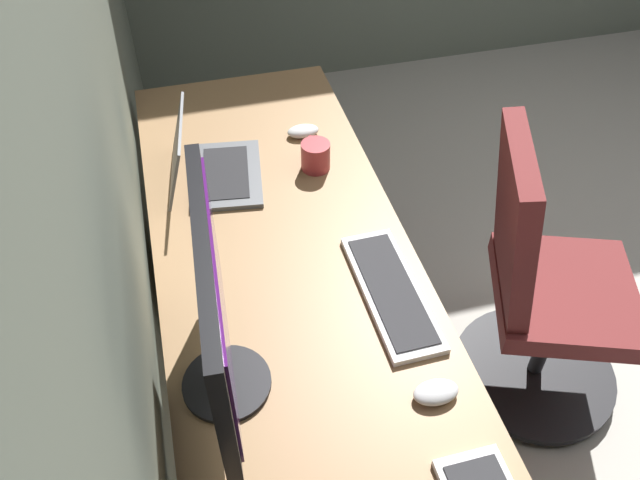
{
  "coord_description": "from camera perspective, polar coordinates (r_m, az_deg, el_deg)",
  "views": [
    {
      "loc": [
        -1.17,
        1.91,
        1.98
      ],
      "look_at": [
        -0.17,
        1.65,
        0.95
      ],
      "focal_mm": 36.34,
      "sensor_mm": 36.0,
      "label": 1
    }
  ],
  "objects": [
    {
      "name": "keyboard_main",
      "position": [
        1.65,
        6.3,
        -4.51
      ],
      "size": [
        0.42,
        0.15,
        0.02
      ],
      "color": "silver",
      "rests_on": "desk"
    },
    {
      "name": "coffee_mug",
      "position": [
        1.99,
        -0.41,
        7.46
      ],
      "size": [
        0.13,
        0.09,
        0.09
      ],
      "color": "#A53338",
      "rests_on": "desk"
    },
    {
      "name": "wall_back",
      "position": [
        1.37,
        -21.45,
        11.69
      ],
      "size": [
        4.81,
        0.1,
        2.6
      ],
      "primitive_type": "cube",
      "color": "slate",
      "rests_on": "ground"
    },
    {
      "name": "office_chair",
      "position": [
        2.12,
        18.82,
        -4.44
      ],
      "size": [
        0.56,
        0.61,
        0.97
      ],
      "color": "maroon",
      "rests_on": "ground"
    },
    {
      "name": "drawer_pedestal",
      "position": [
        2.11,
        -4.23,
        -6.11
      ],
      "size": [
        0.4,
        0.51,
        0.69
      ],
      "color": "#936D47",
      "rests_on": "ground"
    },
    {
      "name": "monitor_primary",
      "position": [
        1.29,
        -9.24,
        -6.06
      ],
      "size": [
        0.57,
        0.2,
        0.46
      ],
      "color": "black",
      "rests_on": "desk"
    },
    {
      "name": "mouse_main",
      "position": [
        1.48,
        10.17,
        -13.05
      ],
      "size": [
        0.06,
        0.1,
        0.03
      ],
      "primitive_type": "ellipsoid",
      "color": "silver",
      "rests_on": "desk"
    },
    {
      "name": "mouse_spare",
      "position": [
        2.15,
        -1.5,
        9.57
      ],
      "size": [
        0.06,
        0.1,
        0.03
      ],
      "primitive_type": "ellipsoid",
      "color": "silver",
      "rests_on": "desk"
    },
    {
      "name": "laptop_leftmost",
      "position": [
        1.98,
        -9.95,
        6.53
      ],
      "size": [
        0.35,
        0.31,
        0.21
      ],
      "color": "#595B60",
      "rests_on": "desk"
    },
    {
      "name": "desk",
      "position": [
        1.67,
        -1.67,
        -7.21
      ],
      "size": [
        2.24,
        0.69,
        0.73
      ],
      "color": "#936D47",
      "rests_on": "ground"
    }
  ]
}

